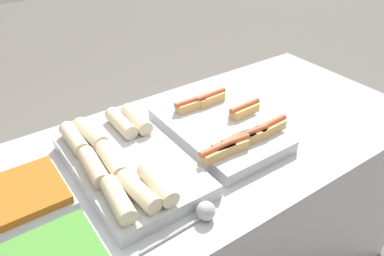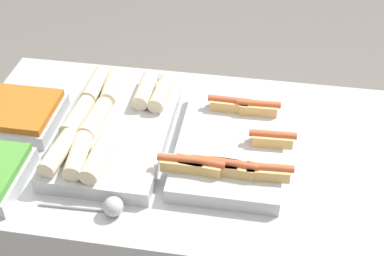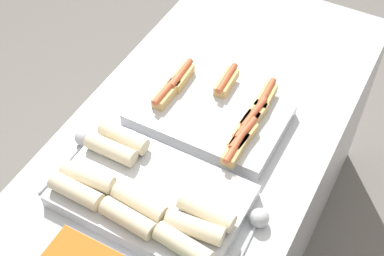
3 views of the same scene
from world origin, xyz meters
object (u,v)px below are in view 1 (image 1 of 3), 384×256
Objects in this scene: serving_spoon_near at (203,213)px; serving_spoon_far at (111,118)px; tray_side_back at (23,199)px; tray_wraps at (126,162)px; tray_hotdogs at (221,129)px.

serving_spoon_far is (0.00, 0.63, -0.00)m from serving_spoon_near.
serving_spoon_far is at bearing 34.61° from tray_side_back.
tray_side_back is at bearing 176.12° from tray_wraps.
tray_side_back is 1.03× the size of serving_spoon_near.
serving_spoon_near is at bearing -90.39° from serving_spoon_far.
tray_side_back reaches higher than serving_spoon_far.
tray_hotdogs is 0.72m from tray_side_back.
tray_wraps reaches higher than tray_hotdogs.
tray_wraps is 2.16× the size of tray_side_back.
serving_spoon_near is 0.96× the size of serving_spoon_far.
serving_spoon_near is at bearing -75.45° from tray_wraps.
tray_side_back is at bearing 140.09° from serving_spoon_near.
tray_side_back is (-0.33, 0.02, -0.01)m from tray_wraps.
tray_side_back is (-0.72, 0.04, 0.00)m from tray_hotdogs.
tray_hotdogs is 2.03× the size of serving_spoon_near.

